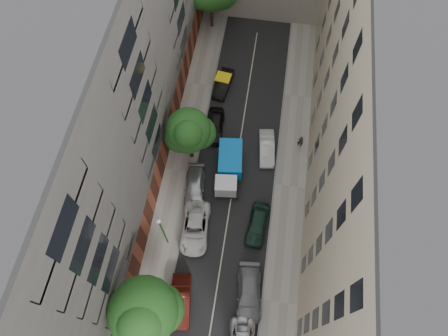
% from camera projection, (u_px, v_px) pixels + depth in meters
% --- Properties ---
extents(ground, '(120.00, 120.00, 0.00)m').
position_uv_depth(ground, '(234.00, 179.00, 39.51)').
color(ground, '#4C4C49').
rests_on(ground, ground).
extents(road_surface, '(8.00, 44.00, 0.02)m').
position_uv_depth(road_surface, '(234.00, 179.00, 39.50)').
color(road_surface, black).
rests_on(road_surface, ground).
extents(sidewalk_left, '(3.00, 44.00, 0.15)m').
position_uv_depth(sidewalk_left, '(180.00, 171.00, 39.82)').
color(sidewalk_left, gray).
rests_on(sidewalk_left, ground).
extents(sidewalk_right, '(3.00, 44.00, 0.15)m').
position_uv_depth(sidewalk_right, '(290.00, 186.00, 39.06)').
color(sidewalk_right, gray).
rests_on(sidewalk_right, ground).
extents(building_left, '(8.00, 44.00, 20.00)m').
position_uv_depth(building_left, '(99.00, 105.00, 31.33)').
color(building_left, '#454341').
rests_on(building_left, ground).
extents(building_right, '(8.00, 44.00, 20.00)m').
position_uv_depth(building_right, '(383.00, 142.00, 29.82)').
color(building_right, '#B8A78F').
rests_on(building_right, ground).
extents(tarp_truck, '(2.72, 5.69, 2.54)m').
position_uv_depth(tarp_truck, '(229.00, 168.00, 38.51)').
color(tarp_truck, black).
rests_on(tarp_truck, ground).
extents(car_left_1, '(2.24, 4.73, 1.50)m').
position_uv_depth(car_left_1, '(181.00, 301.00, 33.57)').
color(car_left_1, '#4B140F').
rests_on(car_left_1, ground).
extents(car_left_2, '(2.82, 5.45, 1.47)m').
position_uv_depth(car_left_2, '(195.00, 228.00, 36.46)').
color(car_left_2, silver).
rests_on(car_left_2, ground).
extents(car_left_3, '(2.31, 4.71, 1.32)m').
position_uv_depth(car_left_3, '(195.00, 187.00, 38.41)').
color(car_left_3, '#B1B1B6').
rests_on(car_left_3, ground).
extents(car_left_4, '(2.11, 4.55, 1.51)m').
position_uv_depth(car_left_4, '(215.00, 126.00, 41.43)').
color(car_left_4, black).
rests_on(car_left_4, ground).
extents(car_left_5, '(2.00, 4.32, 1.37)m').
position_uv_depth(car_left_5, '(223.00, 84.00, 43.98)').
color(car_left_5, black).
rests_on(car_left_5, ground).
extents(car_right_1, '(2.64, 5.28, 1.47)m').
position_uv_depth(car_right_1, '(249.00, 293.00, 33.85)').
color(car_right_1, slate).
rests_on(car_right_1, ground).
extents(car_right_2, '(2.16, 4.52, 1.49)m').
position_uv_depth(car_right_2, '(257.00, 224.00, 36.60)').
color(car_right_2, black).
rests_on(car_right_2, ground).
extents(car_right_3, '(2.01, 4.36, 1.39)m').
position_uv_depth(car_right_3, '(267.00, 148.00, 40.30)').
color(car_right_3, silver).
rests_on(car_right_3, ground).
extents(tree_near, '(5.30, 5.03, 8.72)m').
position_uv_depth(tree_near, '(145.00, 313.00, 28.16)').
color(tree_near, '#382619').
rests_on(tree_near, sidewalk_left).
extents(tree_mid, '(4.67, 4.30, 7.03)m').
position_uv_depth(tree_mid, '(189.00, 132.00, 36.31)').
color(tree_mid, '#382619').
rests_on(tree_mid, sidewalk_left).
extents(lamp_post, '(0.36, 0.36, 5.95)m').
position_uv_depth(lamp_post, '(162.00, 230.00, 33.15)').
color(lamp_post, '#175325').
rests_on(lamp_post, sidewalk_left).
extents(pedestrian, '(0.66, 0.50, 1.65)m').
position_uv_depth(pedestrian, '(300.00, 141.00, 40.32)').
color(pedestrian, black).
rests_on(pedestrian, sidewalk_right).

